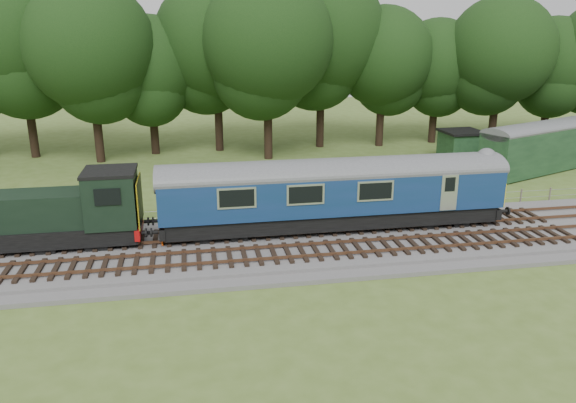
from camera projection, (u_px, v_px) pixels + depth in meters
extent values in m
plane|color=#4A6224|center=(241.00, 251.00, 27.93)|extent=(120.00, 120.00, 0.00)
cube|color=#4C4C4F|center=(241.00, 248.00, 27.88)|extent=(70.00, 7.00, 0.35)
cube|color=brown|center=(239.00, 237.00, 28.43)|extent=(66.50, 0.07, 0.14)
cube|color=brown|center=(237.00, 227.00, 29.78)|extent=(66.50, 0.07, 0.14)
cube|color=brown|center=(246.00, 260.00, 25.61)|extent=(66.50, 0.07, 0.14)
cube|color=brown|center=(242.00, 248.00, 26.96)|extent=(66.50, 0.07, 0.14)
cube|color=black|center=(333.00, 216.00, 29.79)|extent=(17.46, 2.52, 0.85)
cube|color=#0E2D4E|center=(334.00, 190.00, 29.36)|extent=(18.00, 2.80, 2.05)
cube|color=yellow|center=(492.00, 189.00, 31.00)|extent=(0.06, 2.74, 1.30)
cube|color=black|center=(439.00, 213.00, 30.86)|extent=(2.60, 2.00, 0.55)
cube|color=black|center=(220.00, 226.00, 28.83)|extent=(2.60, 2.00, 0.55)
cube|color=black|center=(47.00, 234.00, 27.37)|extent=(8.73, 2.39, 0.85)
cube|color=black|center=(17.00, 211.00, 26.79)|extent=(6.30, 2.08, 1.70)
cube|color=black|center=(112.00, 198.00, 27.42)|extent=(2.40, 2.55, 2.60)
cube|color=#A10C0C|center=(139.00, 227.00, 28.10)|extent=(0.25, 2.60, 0.55)
cube|color=yellow|center=(140.00, 201.00, 27.70)|extent=(0.06, 2.55, 2.30)
imported|color=#FF540D|center=(165.00, 226.00, 27.50)|extent=(0.81, 0.62, 1.96)
cube|color=#16311B|center=(554.00, 147.00, 43.52)|extent=(14.54, 7.95, 3.31)
cube|color=#16311B|center=(461.00, 147.00, 46.06)|extent=(2.96, 2.96, 2.38)
cube|color=black|center=(462.00, 132.00, 45.68)|extent=(3.26, 3.26, 0.19)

